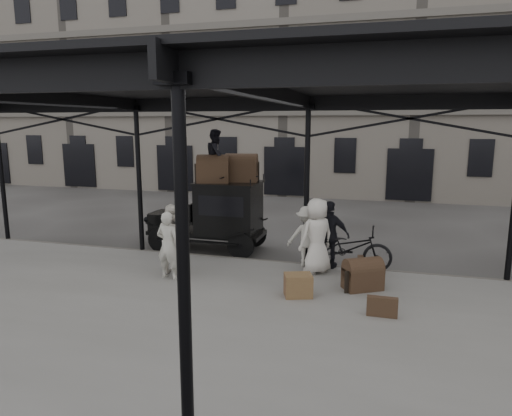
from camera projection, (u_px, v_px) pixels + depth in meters
The scene contains 18 objects.
ground at pixel (291, 294), 10.66m from camera, with size 120.00×120.00×0.00m, color #383533.
platform at pixel (270, 327), 8.76m from camera, with size 28.00×8.00×0.15m, color slate.
canopy at pixel (275, 86), 8.19m from camera, with size 22.50×9.00×4.74m.
building_frontage at pixel (354, 69), 26.42m from camera, with size 64.00×8.00×14.00m, color slate.
taxi at pixel (219, 213), 14.13m from camera, with size 3.65×1.55×2.18m.
porter_left at pixel (168, 245), 11.18m from camera, with size 0.61×0.40×1.68m, color beige.
porter_midleft at pixel (173, 239), 11.55m from camera, with size 0.87×0.68×1.79m, color silver.
porter_centre at pixel (317, 236), 11.58m from camera, with size 0.95×0.62×1.94m, color silver.
porter_official at pixel (330, 235), 12.00m from camera, with size 1.05×0.44×1.79m, color black.
porter_right at pixel (307, 236), 12.17m from camera, with size 1.05×0.61×1.63m, color beige.
bicycle at pixel (349, 248), 11.92m from camera, with size 0.77×2.20×1.16m, color black.
porter_roof at pixel (216, 156), 13.73m from camera, with size 0.77×0.60×1.58m, color black.
steamer_trunk_roof_near at pixel (213, 171), 13.68m from camera, with size 0.95×0.58×0.70m, color #42301E, non-canonical shape.
steamer_trunk_roof_far at pixel (242, 170), 13.90m from camera, with size 0.97×0.59×0.71m, color #42301E, non-canonical shape.
steamer_trunk_platform at pixel (363, 276), 10.52m from camera, with size 0.85×0.52×0.62m, color #42301E, non-canonical shape.
wicker_hamper at pixel (298, 285), 10.10m from camera, with size 0.60×0.45×0.50m, color olive.
suitcase_upright at pixel (360, 267), 11.48m from camera, with size 0.15×0.60×0.45m, color #42301E.
suitcase_flat at pixel (382, 307), 9.05m from camera, with size 0.60×0.15×0.40m, color #42301E.
Camera 1 is at (1.95, -9.96, 3.94)m, focal length 32.00 mm.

